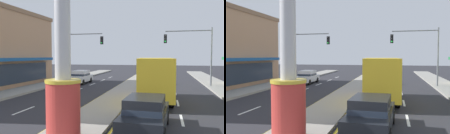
# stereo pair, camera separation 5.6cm
# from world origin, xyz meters

# --- Properties ---
(median_strip) EXTENTS (2.49, 52.00, 0.14)m
(median_strip) POSITION_xyz_m (0.00, 18.00, 0.07)
(median_strip) COLOR gray
(median_strip) RESTS_ON ground
(sidewalk_left) EXTENTS (2.74, 60.00, 0.18)m
(sidewalk_left) POSITION_xyz_m (-9.21, 16.00, 0.09)
(sidewalk_left) COLOR gray
(sidewalk_left) RESTS_ON ground
(lane_markings) EXTENTS (9.23, 52.00, 0.01)m
(lane_markings) POSITION_xyz_m (0.00, 16.65, 0.00)
(lane_markings) COLOR silver
(lane_markings) RESTS_ON ground
(district_sign) EXTENTS (7.97, 1.33, 8.39)m
(district_sign) POSITION_xyz_m (-0.00, 4.99, 4.38)
(district_sign) COLOR #B7332D
(district_sign) RESTS_ON median_strip
(traffic_light_left_side) EXTENTS (4.86, 0.46, 6.20)m
(traffic_light_left_side) POSITION_xyz_m (-6.48, 23.26, 4.25)
(traffic_light_left_side) COLOR slate
(traffic_light_left_side) RESTS_ON ground
(traffic_light_right_side) EXTENTS (4.86, 0.46, 6.20)m
(traffic_light_right_side) POSITION_xyz_m (6.48, 22.45, 4.25)
(traffic_light_right_side) COLOR slate
(traffic_light_right_side) RESTS_ON ground
(sedan_near_right_lane) EXTENTS (2.01, 4.39, 1.53)m
(sedan_near_right_lane) POSITION_xyz_m (2.89, 7.00, 0.79)
(sedan_near_right_lane) COLOR black
(sedan_near_right_lane) RESTS_ON ground
(sedan_far_right_lane) EXTENTS (1.86, 4.31, 1.53)m
(sedan_far_right_lane) POSITION_xyz_m (-6.19, 22.88, 0.79)
(sedan_far_right_lane) COLOR white
(sedan_far_right_lane) RESTS_ON ground
(box_truck_near_left_lane) EXTENTS (2.58, 7.01, 3.12)m
(box_truck_near_left_lane) POSITION_xyz_m (2.99, 13.50, 1.69)
(box_truck_near_left_lane) COLOR tan
(box_truck_near_left_lane) RESTS_ON ground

